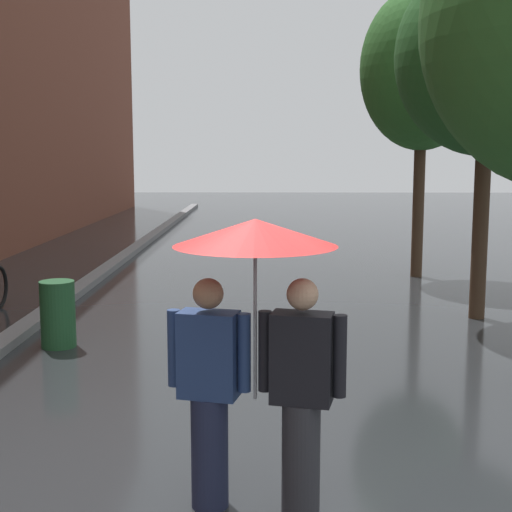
# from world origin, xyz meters

# --- Properties ---
(ground_plane) EXTENTS (80.00, 80.00, 0.00)m
(ground_plane) POSITION_xyz_m (0.00, 0.00, 0.00)
(ground_plane) COLOR #26282B
(kerb_strip) EXTENTS (0.30, 36.00, 0.12)m
(kerb_strip) POSITION_xyz_m (-3.20, 10.00, 0.06)
(kerb_strip) COLOR slate
(kerb_strip) RESTS_ON ground
(street_tree_1) EXTENTS (2.65, 2.65, 5.27)m
(street_tree_1) POSITION_xyz_m (3.29, 5.42, 3.82)
(street_tree_1) COLOR #473323
(street_tree_1) RESTS_ON ground
(street_tree_2) EXTENTS (2.41, 2.41, 5.64)m
(street_tree_2) POSITION_xyz_m (3.14, 9.07, 4.05)
(street_tree_2) COLOR #473323
(street_tree_2) RESTS_ON ground
(couple_under_umbrella) EXTENTS (1.20, 1.09, 2.03)m
(couple_under_umbrella) POSITION_xyz_m (0.06, -0.47, 1.34)
(couple_under_umbrella) COLOR #1E233D
(couple_under_umbrella) RESTS_ON ground
(litter_bin) EXTENTS (0.44, 0.44, 0.85)m
(litter_bin) POSITION_xyz_m (-2.52, 3.73, 0.42)
(litter_bin) COLOR #1E4C28
(litter_bin) RESTS_ON ground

